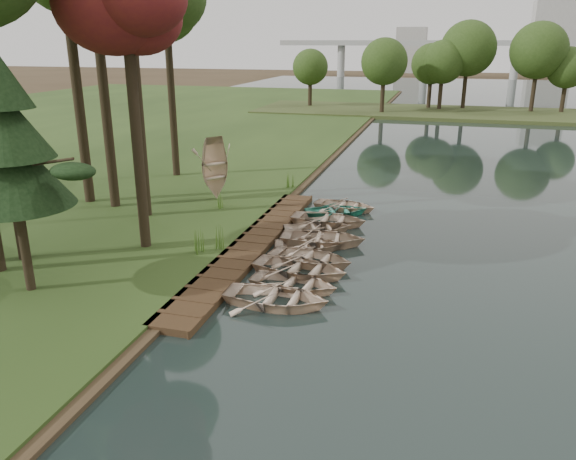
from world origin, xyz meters
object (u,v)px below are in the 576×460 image
(rowboat_1, at_px, (294,281))
(rowboat_2, at_px, (300,266))
(stored_rowboat, at_px, (215,192))
(pine_tree, at_px, (8,145))
(rowboat_0, at_px, (277,295))
(boardwalk, at_px, (252,245))

(rowboat_1, height_order, rowboat_2, rowboat_2)
(stored_rowboat, xyz_separation_m, pine_tree, (-1.66, -12.76, 4.72))
(rowboat_0, bearing_deg, rowboat_2, -2.25)
(rowboat_2, distance_m, pine_tree, 10.84)
(boardwalk, height_order, rowboat_2, rowboat_2)
(boardwalk, relative_size, stored_rowboat, 4.67)
(boardwalk, distance_m, stored_rowboat, 7.41)
(boardwalk, bearing_deg, rowboat_2, -41.02)
(stored_rowboat, bearing_deg, rowboat_1, -108.97)
(rowboat_0, relative_size, rowboat_1, 1.11)
(boardwalk, bearing_deg, pine_tree, -131.34)
(boardwalk, xyz_separation_m, rowboat_2, (2.77, -2.41, 0.28))
(pine_tree, bearing_deg, rowboat_0, 10.43)
(boardwalk, relative_size, rowboat_1, 4.94)
(rowboat_1, distance_m, rowboat_2, 1.34)
(rowboat_1, xyz_separation_m, stored_rowboat, (-7.10, 9.83, 0.27))
(rowboat_0, relative_size, stored_rowboat, 1.05)
(rowboat_0, height_order, rowboat_1, rowboat_0)
(rowboat_1, distance_m, stored_rowboat, 12.13)
(rowboat_2, xyz_separation_m, stored_rowboat, (-6.99, 8.49, 0.22))
(stored_rowboat, distance_m, pine_tree, 13.70)
(boardwalk, relative_size, rowboat_0, 4.44)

